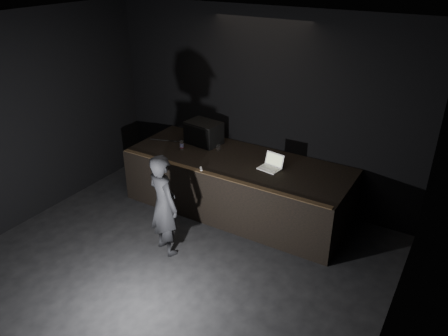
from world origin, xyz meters
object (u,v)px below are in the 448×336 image
object	(u,v)px
stage_riser	(237,185)
stage_monitor	(204,133)
person	(164,205)
beer_can	(182,145)
laptop	(272,165)

from	to	relation	value
stage_riser	stage_monitor	size ratio (longest dim) A/B	5.88
person	beer_can	bearing A→B (deg)	-43.68
stage_riser	person	xyz separation A→B (m)	(-0.35, -1.66, 0.33)
beer_can	stage_monitor	bearing A→B (deg)	69.07
stage_monitor	beer_can	distance (m)	0.51
stage_riser	laptop	bearing A→B (deg)	0.99
beer_can	person	world-z (taller)	person
stage_monitor	laptop	size ratio (longest dim) A/B	1.72
person	stage_riser	bearing A→B (deg)	-81.89
laptop	person	distance (m)	1.96
stage_riser	beer_can	distance (m)	1.25
stage_riser	stage_monitor	world-z (taller)	stage_monitor
stage_riser	beer_can	world-z (taller)	beer_can
stage_monitor	beer_can	size ratio (longest dim) A/B	3.94
stage_riser	laptop	distance (m)	0.86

